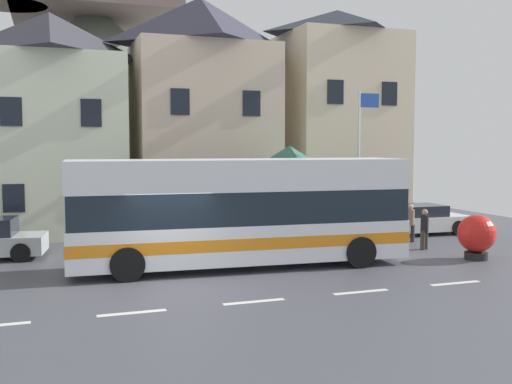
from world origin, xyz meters
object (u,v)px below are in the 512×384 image
(pedestrian_00, at_px, (384,225))
(pedestrian_03, at_px, (325,229))
(bus_shelter, at_px, (289,164))
(flagpole, at_px, (360,153))
(pedestrian_02, at_px, (424,229))
(harbour_buoy, at_px, (477,235))
(public_bench, at_px, (250,225))
(townhouse_02, at_px, (52,123))
(parked_car_02, at_px, (415,220))
(hilltop_castle, at_px, (94,92))
(townhouse_04, at_px, (336,117))
(pedestrian_01, at_px, (410,221))
(transit_bus, at_px, (241,213))
(townhouse_03, at_px, (201,114))

(pedestrian_00, bearing_deg, pedestrian_03, 178.94)
(bus_shelter, bearing_deg, flagpole, -15.33)
(pedestrian_02, distance_m, harbour_buoy, 2.29)
(bus_shelter, bearing_deg, public_bench, 125.71)
(bus_shelter, height_order, public_bench, bus_shelter)
(townhouse_02, xyz_separation_m, parked_car_02, (14.85, -5.86, -4.19))
(flagpole, xyz_separation_m, harbour_buoy, (1.70, -5.00, -2.71))
(parked_car_02, height_order, pedestrian_03, pedestrian_03)
(hilltop_castle, relative_size, pedestrian_00, 22.67)
(townhouse_02, bearing_deg, townhouse_04, -2.10)
(bus_shelter, xyz_separation_m, public_bench, (-1.15, 1.60, -2.63))
(townhouse_02, xyz_separation_m, pedestrian_01, (13.46, -7.58, -4.00))
(public_bench, xyz_separation_m, flagpole, (3.94, -2.36, 3.07))
(flagpole, bearing_deg, pedestrian_02, -66.86)
(bus_shelter, distance_m, parked_car_02, 6.37)
(hilltop_castle, relative_size, parked_car_02, 7.66)
(bus_shelter, bearing_deg, townhouse_02, 147.57)
(harbour_buoy, bearing_deg, townhouse_02, 139.60)
(pedestrian_00, relative_size, flagpole, 0.25)
(transit_bus, bearing_deg, townhouse_02, 122.79)
(pedestrian_01, height_order, harbour_buoy, harbour_buoy)
(townhouse_03, distance_m, townhouse_04, 7.04)
(townhouse_03, bearing_deg, bus_shelter, -66.22)
(pedestrian_03, bearing_deg, bus_shelter, 97.17)
(pedestrian_01, xyz_separation_m, harbour_buoy, (0.02, -3.89, 0.02))
(pedestrian_00, xyz_separation_m, flagpole, (0.04, 1.92, 2.67))
(pedestrian_01, distance_m, flagpole, 3.39)
(transit_bus, distance_m, flagpole, 7.37)
(public_bench, bearing_deg, pedestrian_00, -47.71)
(bus_shelter, xyz_separation_m, harbour_buoy, (4.50, -5.76, -2.27))
(bus_shelter, height_order, pedestrian_02, bus_shelter)
(parked_car_02, height_order, harbour_buoy, harbour_buoy)
(townhouse_03, height_order, bus_shelter, townhouse_03)
(hilltop_castle, distance_m, pedestrian_02, 34.66)
(townhouse_04, distance_m, pedestrian_00, 9.26)
(hilltop_castle, xyz_separation_m, flagpole, (8.26, -29.75, -4.63))
(public_bench, bearing_deg, transit_bus, -111.22)
(pedestrian_02, xyz_separation_m, flagpole, (-1.18, 2.77, 2.78))
(townhouse_03, height_order, pedestrian_01, townhouse_03)
(pedestrian_01, distance_m, pedestrian_02, 1.73)
(pedestrian_00, xyz_separation_m, pedestrian_01, (1.72, 0.81, -0.05))
(public_bench, height_order, harbour_buoy, harbour_buoy)
(transit_bus, xyz_separation_m, parked_car_02, (9.29, 4.11, -1.10))
(hilltop_castle, bearing_deg, harbour_buoy, -74.00)
(hilltop_castle, bearing_deg, townhouse_04, -66.82)
(harbour_buoy, bearing_deg, townhouse_03, 121.71)
(public_bench, bearing_deg, pedestrian_01, -31.70)
(transit_bus, distance_m, pedestrian_03, 4.19)
(pedestrian_02, bearing_deg, townhouse_02, 144.51)
(townhouse_04, relative_size, pedestrian_02, 7.05)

